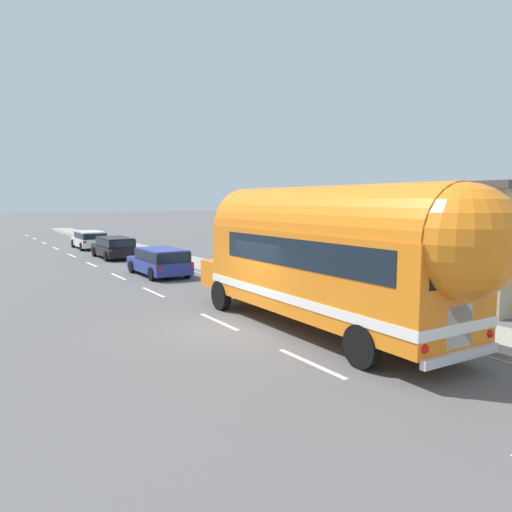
% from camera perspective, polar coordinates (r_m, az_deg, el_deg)
% --- Properties ---
extents(ground_plane, '(300.00, 300.00, 0.00)m').
position_cam_1_polar(ground_plane, '(14.31, -2.51, -8.55)').
color(ground_plane, '#565454').
extents(lane_markings, '(4.07, 80.00, 0.01)m').
position_cam_1_polar(lane_markings, '(26.90, -10.95, -1.52)').
color(lane_markings, silver).
rests_on(lane_markings, ground).
extents(sidewalk_slab, '(2.39, 90.00, 0.15)m').
position_cam_1_polar(sidewalk_slab, '(25.31, -3.62, -1.75)').
color(sidewalk_slab, gray).
rests_on(sidewalk_slab, ground).
extents(roadside_building, '(13.19, 14.64, 4.34)m').
position_cam_1_polar(roadside_building, '(25.95, 20.71, 2.70)').
color(roadside_building, tan).
rests_on(roadside_building, ground).
extents(painted_bus, '(2.71, 11.36, 4.12)m').
position_cam_1_polar(painted_bus, '(13.42, 8.89, 0.39)').
color(painted_bus, orange).
rests_on(painted_bus, ground).
extents(car_lead, '(1.99, 4.36, 1.37)m').
position_cam_1_polar(car_lead, '(24.46, -11.18, -0.46)').
color(car_lead, navy).
rests_on(car_lead, ground).
extents(car_second, '(1.95, 4.51, 1.37)m').
position_cam_1_polar(car_second, '(32.57, -16.29, 1.12)').
color(car_second, black).
rests_on(car_second, ground).
extents(car_third, '(2.03, 4.59, 1.37)m').
position_cam_1_polar(car_third, '(39.58, -18.95, 1.95)').
color(car_third, white).
rests_on(car_third, ground).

